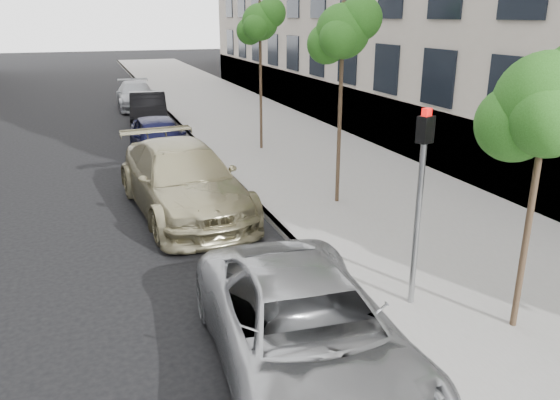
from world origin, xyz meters
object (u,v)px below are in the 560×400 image
tree_far (261,22)px  suv (183,180)px  sedan_black (148,110)px  sedan_blue (159,138)px  sedan_rear (136,95)px  signal_pole (420,187)px  minivan (306,332)px  tree_mid (344,32)px  tree_near (549,104)px

tree_far → suv: tree_far is taller
sedan_black → tree_far: bearing=-56.9°
suv → sedan_black: 12.12m
sedan_blue → sedan_rear: bearing=87.4°
tree_far → signal_pole: bearing=-95.6°
sedan_blue → suv: bearing=-92.4°
minivan → sedan_blue: (-0.16, 13.11, 0.01)m
tree_mid → minivan: 8.25m
tree_mid → suv: size_ratio=0.85×
tree_mid → tree_far: (-0.00, 6.50, 0.14)m
tree_far → signal_pole: size_ratio=1.58×
tree_near → sedan_blue: 13.99m
suv → minivan: bearing=-92.3°
sedan_blue → sedan_black: size_ratio=0.97×
sedan_rear → signal_pole: bearing=-83.0°
minivan → suv: 7.32m
tree_mid → minivan: bearing=-119.0°
tree_far → minivan: size_ratio=1.00×
tree_near → suv: tree_near is taller
minivan → sedan_black: 19.42m
tree_mid → signal_pole: (-1.16, -5.32, -2.23)m
signal_pole → sedan_black: (-2.17, 18.30, -1.46)m
suv → sedan_blue: size_ratio=1.37×
sedan_blue → sedan_rear: sedan_blue is taller
tree_near → tree_far: size_ratio=0.84×
sedan_black → signal_pole: bearing=-77.3°
tree_near → tree_far: bearing=90.0°
tree_far → sedan_blue: bearing=177.4°
suv → tree_near: bearing=-67.0°
tree_near → tree_far: (-0.00, 13.00, 0.94)m
minivan → sedan_blue: sedan_blue is taller
tree_mid → signal_pole: bearing=-102.3°
tree_far → minivan: 13.97m
sedan_blue → sedan_rear: (0.41, 11.63, -0.04)m
tree_mid → signal_pole: tree_mid is taller
tree_mid → sedan_blue: 8.49m
tree_near → minivan: (-3.58, 0.06, -2.91)m
signal_pole → sedan_rear: 23.76m
sedan_blue → sedan_black: bearing=85.7°
signal_pole → sedan_rear: bearing=75.8°
tree_mid → signal_pole: size_ratio=1.54×
tree_near → sedan_blue: tree_near is taller
signal_pole → minivan: 3.04m
minivan → tree_mid: bearing=65.1°
tree_mid → sedan_rear: (-3.33, 18.29, -3.73)m
suv → sedan_rear: suv is taller
signal_pole → suv: size_ratio=0.55×
tree_far → sedan_black: 8.23m
tree_near → sedan_rear: tree_near is taller
signal_pole → sedan_black: 18.49m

